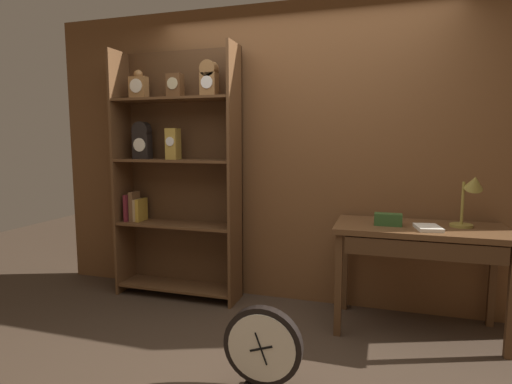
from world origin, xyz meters
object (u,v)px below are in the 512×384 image
desk_lamp (471,194)px  round_clock_large (263,348)px  toolbox_small (388,220)px  workbench (420,241)px  bookshelf (175,171)px  open_repair_manual (428,228)px

desk_lamp → round_clock_large: desk_lamp is taller
toolbox_small → round_clock_large: size_ratio=0.39×
workbench → desk_lamp: desk_lamp is taller
bookshelf → desk_lamp: (2.41, -0.12, -0.10)m
toolbox_small → round_clock_large: toolbox_small is taller
open_repair_manual → round_clock_large: bearing=-144.3°
toolbox_small → open_repair_manual: (0.27, -0.06, -0.03)m
bookshelf → open_repair_manual: size_ratio=10.17×
workbench → open_repair_manual: (0.04, -0.08, 0.12)m
open_repair_manual → round_clock_large: size_ratio=0.44×
workbench → desk_lamp: size_ratio=3.02×
desk_lamp → workbench: bearing=-170.6°
desk_lamp → round_clock_large: bearing=-137.9°
bookshelf → workbench: bookshelf is taller
workbench → bookshelf: bearing=175.1°
open_repair_manual → round_clock_large: open_repair_manual is taller
workbench → toolbox_small: 0.27m
desk_lamp → toolbox_small: (-0.55, -0.07, -0.20)m
bookshelf → round_clock_large: bearing=-45.9°
desk_lamp → toolbox_small: desk_lamp is taller
toolbox_small → bookshelf: bearing=173.9°
workbench → toolbox_small: (-0.23, -0.02, 0.15)m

